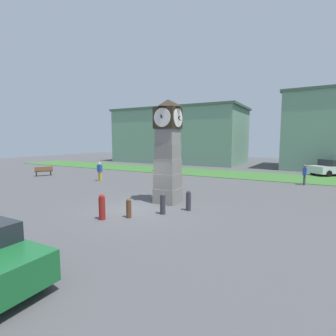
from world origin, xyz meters
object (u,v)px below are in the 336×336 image
bollard_near_tower (188,200)px  pedestrian_near_bench (100,170)px  bollard_mid_row (163,204)px  bench (44,170)px  pedestrian_crossing_lot (157,163)px  car_silver_hatch (332,167)px  bollard_far_row (129,208)px  pedestrian_by_cars (305,173)px  bollard_end_row (102,207)px  clock_tower (168,152)px

bollard_near_tower → pedestrian_near_bench: bearing=155.3°
bollard_mid_row → bench: 17.64m
pedestrian_crossing_lot → bollard_mid_row: bearing=-57.6°
bollard_near_tower → pedestrian_crossing_lot: size_ratio=0.59×
car_silver_hatch → pedestrian_crossing_lot: 17.67m
car_silver_hatch → bench: 28.22m
bollard_near_tower → pedestrian_near_bench: size_ratio=0.63×
bollard_mid_row → bollard_far_row: (-1.07, -1.24, -0.06)m
pedestrian_near_bench → pedestrian_by_cars: bearing=22.0°
pedestrian_crossing_lot → pedestrian_by_cars: (14.56, -1.78, -0.08)m
bollard_far_row → pedestrian_near_bench: bearing=139.9°
bollard_far_row → bench: size_ratio=0.53×
car_silver_hatch → bollard_mid_row: bearing=-111.8°
bollard_near_tower → pedestrian_crossing_lot: 16.08m
bollard_end_row → pedestrian_near_bench: (-7.75, 8.04, 0.33)m
pedestrian_crossing_lot → pedestrian_by_cars: pedestrian_crossing_lot is taller
clock_tower → bollard_mid_row: size_ratio=5.65×
bollard_mid_row → bench: (-16.69, 5.71, 0.01)m
pedestrian_near_bench → pedestrian_crossing_lot: (0.79, 8.00, 0.08)m
bench → car_silver_hatch: bearing=29.6°
pedestrian_crossing_lot → bollard_near_tower: bearing=-52.9°
bollard_end_row → pedestrian_crossing_lot: (-6.95, 16.04, 0.40)m
car_silver_hatch → pedestrian_by_cars: size_ratio=2.63×
bench → pedestrian_crossing_lot: pedestrian_crossing_lot is taller
bollard_end_row → pedestrian_crossing_lot: size_ratio=0.67×
bench → pedestrian_by_cars: (22.36, 6.51, 0.38)m
pedestrian_by_cars → pedestrian_crossing_lot: bearing=173.0°
clock_tower → bollard_far_row: 4.13m
clock_tower → bench: bearing=167.2°
car_silver_hatch → bollard_end_row: bearing=-114.3°
bench → pedestrian_by_cars: pedestrian_by_cars is taller
bollard_near_tower → pedestrian_near_bench: (-10.48, 4.83, 0.39)m
bollard_mid_row → pedestrian_crossing_lot: 16.59m
car_silver_hatch → pedestrian_by_cars: (-2.19, -7.42, 0.11)m
bench → pedestrian_by_cars: 23.29m
bollard_near_tower → pedestrian_near_bench: pedestrian_near_bench is taller
pedestrian_near_bench → pedestrian_by_cars: pedestrian_near_bench is taller
bench → pedestrian_crossing_lot: bearing=46.8°
clock_tower → pedestrian_crossing_lot: clock_tower is taller
bollard_end_row → pedestrian_by_cars: pedestrian_by_cars is taller
bollard_mid_row → bollard_end_row: (-1.93, -2.04, 0.07)m
clock_tower → bollard_near_tower: clock_tower is taller
bollard_far_row → pedestrian_by_cars: size_ratio=0.56×
pedestrian_near_bench → car_silver_hatch: bearing=37.9°
pedestrian_near_bench → bollard_end_row: bearing=-46.1°
bench → pedestrian_by_cars: size_ratio=1.04×
pedestrian_by_cars → bollard_far_row: bearing=-116.6°
bollard_near_tower → bollard_mid_row: size_ratio=1.01×
clock_tower → bench: (-15.80, 3.60, -2.32)m
bollard_near_tower → bollard_far_row: 3.06m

